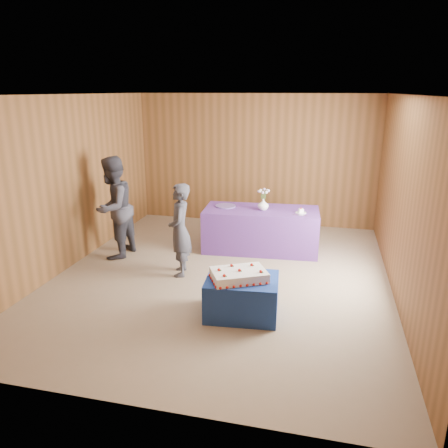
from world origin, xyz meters
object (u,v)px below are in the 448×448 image
(guest_right, at_px, (113,208))
(guest_left, at_px, (180,230))
(sheet_cake, at_px, (239,275))
(vase, at_px, (263,204))
(serving_table, at_px, (261,230))
(cake_table, at_px, (242,297))

(guest_right, bearing_deg, guest_left, 74.87)
(sheet_cake, bearing_deg, vase, 64.28)
(guest_right, bearing_deg, serving_table, 115.12)
(serving_table, relative_size, guest_left, 1.39)
(serving_table, bearing_deg, guest_right, -163.37)
(guest_left, bearing_deg, cake_table, 32.42)
(cake_table, distance_m, guest_left, 1.65)
(guest_right, bearing_deg, vase, 114.18)
(sheet_cake, relative_size, guest_right, 0.48)
(sheet_cake, bearing_deg, guest_left, 108.99)
(serving_table, xyz_separation_m, guest_right, (-2.38, -0.90, 0.49))
(cake_table, distance_m, serving_table, 2.43)
(serving_table, distance_m, guest_left, 1.76)
(serving_table, bearing_deg, cake_table, -90.90)
(cake_table, bearing_deg, sheet_cake, -134.57)
(serving_table, height_order, guest_right, guest_right)
(sheet_cake, distance_m, vase, 2.45)
(serving_table, xyz_separation_m, vase, (0.03, -0.03, 0.47))
(sheet_cake, relative_size, guest_left, 0.57)
(guest_left, height_order, guest_right, guest_right)
(sheet_cake, bearing_deg, guest_right, 120.41)
(vase, xyz_separation_m, guest_right, (-2.41, -0.87, 0.02))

